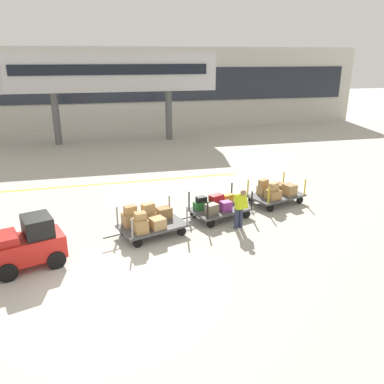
{
  "coord_description": "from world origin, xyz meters",
  "views": [
    {
      "loc": [
        0.25,
        -9.57,
        6.11
      ],
      "look_at": [
        3.68,
        4.72,
        0.98
      ],
      "focal_mm": 36.61,
      "sensor_mm": 36.0,
      "label": 1
    }
  ],
  "objects_px": {
    "baggage_cart_middle": "(217,206)",
    "baggage_cart_tail": "(276,192)",
    "baggage_cart_lead": "(148,221)",
    "baggage_handler": "(240,207)",
    "baggage_tug": "(28,244)"
  },
  "relations": [
    {
      "from": "baggage_cart_lead",
      "to": "baggage_handler",
      "type": "relative_size",
      "value": 1.97
    },
    {
      "from": "baggage_cart_middle",
      "to": "baggage_handler",
      "type": "distance_m",
      "value": 1.34
    },
    {
      "from": "baggage_tug",
      "to": "baggage_cart_middle",
      "type": "xyz_separation_m",
      "value": [
        6.66,
        2.33,
        -0.27
      ]
    },
    {
      "from": "baggage_tug",
      "to": "baggage_handler",
      "type": "xyz_separation_m",
      "value": [
        7.17,
        1.16,
        0.11
      ]
    },
    {
      "from": "baggage_tug",
      "to": "baggage_cart_middle",
      "type": "distance_m",
      "value": 7.06
    },
    {
      "from": "baggage_cart_middle",
      "to": "baggage_cart_tail",
      "type": "height_order",
      "value": "same"
    },
    {
      "from": "baggage_tug",
      "to": "baggage_cart_tail",
      "type": "relative_size",
      "value": 0.76
    },
    {
      "from": "baggage_tug",
      "to": "baggage_cart_tail",
      "type": "height_order",
      "value": "baggage_tug"
    },
    {
      "from": "baggage_cart_lead",
      "to": "baggage_cart_tail",
      "type": "xyz_separation_m",
      "value": [
        5.82,
        1.9,
        -0.04
      ]
    },
    {
      "from": "baggage_cart_lead",
      "to": "baggage_tug",
      "type": "bearing_deg",
      "value": -160.41
    },
    {
      "from": "baggage_handler",
      "to": "baggage_tug",
      "type": "bearing_deg",
      "value": -170.85
    },
    {
      "from": "baggage_cart_middle",
      "to": "baggage_handler",
      "type": "relative_size",
      "value": 1.97
    },
    {
      "from": "baggage_cart_lead",
      "to": "baggage_cart_tail",
      "type": "relative_size",
      "value": 1.0
    },
    {
      "from": "baggage_cart_middle",
      "to": "baggage_cart_lead",
      "type": "bearing_deg",
      "value": -161.16
    },
    {
      "from": "baggage_cart_middle",
      "to": "baggage_tug",
      "type": "bearing_deg",
      "value": -160.74
    }
  ]
}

